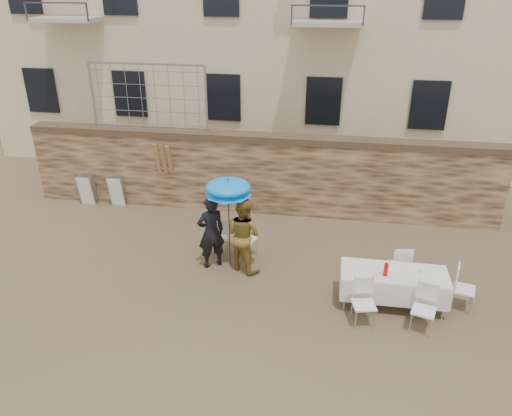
% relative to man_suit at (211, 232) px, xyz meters
% --- Properties ---
extents(ground, '(80.00, 80.00, 0.00)m').
position_rel_man_suit_xyz_m(ground, '(0.58, -1.87, -0.87)').
color(ground, brown).
rests_on(ground, ground).
extents(stone_wall, '(13.00, 0.50, 2.20)m').
position_rel_man_suit_xyz_m(stone_wall, '(0.58, 3.13, 0.23)').
color(stone_wall, brown).
rests_on(stone_wall, ground).
extents(chain_link_fence, '(3.20, 0.06, 1.80)m').
position_rel_man_suit_xyz_m(chain_link_fence, '(-2.42, 3.13, 2.23)').
color(chain_link_fence, gray).
rests_on(chain_link_fence, stone_wall).
extents(man_suit, '(0.76, 0.70, 1.75)m').
position_rel_man_suit_xyz_m(man_suit, '(0.00, 0.00, 0.00)').
color(man_suit, black).
rests_on(man_suit, ground).
extents(woman_dress, '(1.08, 1.01, 1.76)m').
position_rel_man_suit_xyz_m(woman_dress, '(0.75, 0.00, 0.01)').
color(woman_dress, '#AD8B34').
rests_on(woman_dress, ground).
extents(umbrella, '(1.03, 1.03, 2.02)m').
position_rel_man_suit_xyz_m(umbrella, '(0.40, 0.10, 1.03)').
color(umbrella, '#3F3F44').
rests_on(umbrella, ground).
extents(couple_chair_left, '(0.67, 0.67, 0.96)m').
position_rel_man_suit_xyz_m(couple_chair_left, '(0.00, 0.55, -0.39)').
color(couple_chair_left, white).
rests_on(couple_chair_left, ground).
extents(couple_chair_right, '(0.62, 0.62, 0.96)m').
position_rel_man_suit_xyz_m(couple_chair_right, '(0.70, 0.55, -0.39)').
color(couple_chair_right, white).
rests_on(couple_chair_right, ground).
extents(banquet_table, '(2.10, 0.85, 0.78)m').
position_rel_man_suit_xyz_m(banquet_table, '(3.98, -0.86, -0.14)').
color(banquet_table, white).
rests_on(banquet_table, ground).
extents(soda_bottle, '(0.09, 0.09, 0.26)m').
position_rel_man_suit_xyz_m(soda_bottle, '(3.78, -1.01, 0.03)').
color(soda_bottle, red).
rests_on(soda_bottle, banquet_table).
extents(table_chair_front_left, '(0.57, 0.57, 0.96)m').
position_rel_man_suit_xyz_m(table_chair_front_left, '(3.38, -1.61, -0.39)').
color(table_chair_front_left, white).
rests_on(table_chair_front_left, ground).
extents(table_chair_front_right, '(0.59, 0.59, 0.96)m').
position_rel_man_suit_xyz_m(table_chair_front_right, '(4.48, -1.61, -0.39)').
color(table_chair_front_right, white).
rests_on(table_chair_front_right, ground).
extents(table_chair_back, '(0.55, 0.55, 0.96)m').
position_rel_man_suit_xyz_m(table_chair_back, '(4.18, -0.06, -0.39)').
color(table_chair_back, white).
rests_on(table_chair_back, ground).
extents(table_chair_side, '(0.58, 0.58, 0.96)m').
position_rel_man_suit_xyz_m(table_chair_side, '(5.38, -0.76, -0.39)').
color(table_chair_side, white).
rests_on(table_chair_side, ground).
extents(chair_stack_left, '(0.46, 0.40, 0.92)m').
position_rel_man_suit_xyz_m(chair_stack_left, '(-4.39, 2.85, -0.41)').
color(chair_stack_left, white).
rests_on(chair_stack_left, ground).
extents(chair_stack_right, '(0.46, 0.32, 0.92)m').
position_rel_man_suit_xyz_m(chair_stack_right, '(-3.49, 2.85, -0.41)').
color(chair_stack_right, white).
rests_on(chair_stack_right, ground).
extents(wood_planks, '(0.70, 0.20, 2.00)m').
position_rel_man_suit_xyz_m(wood_planks, '(-1.89, 2.92, 0.13)').
color(wood_planks, '#A37749').
rests_on(wood_planks, ground).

